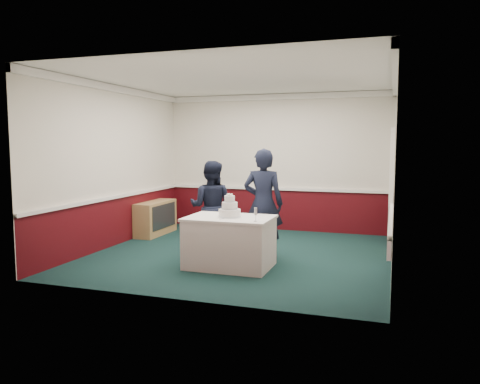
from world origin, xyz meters
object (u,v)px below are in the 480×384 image
(person_man, at_px, (211,207))
(person_woman, at_px, (263,204))
(cake_table, at_px, (230,242))
(cake_knife, at_px, (223,219))
(wedding_cake, at_px, (230,210))
(champagne_flute, at_px, (256,212))
(sideboard, at_px, (156,218))

(person_man, xyz_separation_m, person_woman, (0.98, -0.09, 0.11))
(cake_table, relative_size, person_man, 0.81)
(cake_table, distance_m, person_woman, 0.97)
(cake_knife, height_order, person_man, person_man)
(wedding_cake, bearing_deg, person_woman, 66.32)
(cake_table, distance_m, wedding_cake, 0.50)
(cake_table, relative_size, cake_knife, 6.00)
(cake_knife, xyz_separation_m, champagne_flute, (0.53, -0.08, 0.14))
(person_man, bearing_deg, person_woman, 169.20)
(sideboard, relative_size, wedding_cake, 3.30)
(sideboard, bearing_deg, person_man, -33.72)
(sideboard, height_order, wedding_cake, wedding_cake)
(sideboard, xyz_separation_m, cake_table, (2.38, -2.00, 0.05))
(cake_table, height_order, cake_knife, cake_knife)
(cake_table, bearing_deg, wedding_cake, 90.00)
(cake_table, height_order, champagne_flute, champagne_flute)
(cake_knife, height_order, person_woman, person_woman)
(cake_table, distance_m, champagne_flute, 0.78)
(wedding_cake, xyz_separation_m, person_woman, (0.33, 0.75, 0.02))
(sideboard, xyz_separation_m, wedding_cake, (2.38, -2.00, 0.55))
(sideboard, bearing_deg, cake_table, -40.05)
(cake_table, xyz_separation_m, person_man, (-0.65, 0.84, 0.41))
(champagne_flute, distance_m, person_man, 1.61)
(wedding_cake, bearing_deg, cake_table, -90.00)
(cake_knife, xyz_separation_m, person_man, (-0.62, 1.04, 0.02))
(wedding_cake, relative_size, person_woman, 0.20)
(sideboard, distance_m, person_man, 2.13)
(person_man, bearing_deg, sideboard, -39.18)
(person_man, bearing_deg, cake_knife, 115.12)
(sideboard, distance_m, wedding_cake, 3.15)
(sideboard, xyz_separation_m, person_man, (1.73, -1.15, 0.46))
(wedding_cake, height_order, champagne_flute, wedding_cake)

